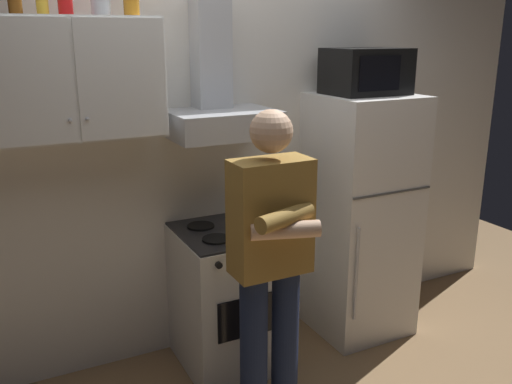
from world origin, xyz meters
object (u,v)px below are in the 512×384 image
Objects in this scene: range_hood at (218,101)px; refrigerator at (360,216)px; upper_cabinet at (69,79)px; microwave at (366,71)px; bottle_spice_jar at (42,2)px; stove_oven at (230,296)px; person_standing at (271,262)px.

refrigerator is at bearing -7.55° from range_hood.
upper_cabinet reaches higher than microwave.
stove_oven is at bearing -8.41° from bottle_spice_jar.
stove_oven is 0.55× the size of refrigerator.
refrigerator is 1.17m from person_standing.
stove_oven is at bearing -90.00° from range_hood.
upper_cabinet is 1.20× the size of range_hood.
upper_cabinet reaches higher than stove_oven.
person_standing is at bearing -41.28° from bottle_spice_jar.
bottle_spice_jar reaches higher than stove_oven.
stove_oven is at bearing -179.96° from refrigerator.
range_hood is at bearing 86.09° from person_standing.
stove_oven is (0.80, -0.13, -1.32)m from upper_cabinet.
range_hood is at bearing 90.00° from stove_oven.
person_standing is at bearing -44.26° from upper_cabinet.
upper_cabinet is 1.35m from person_standing.
upper_cabinet is 1.55m from stove_oven.
microwave is at bearing -6.46° from range_hood.
range_hood reaches higher than stove_oven.
person_standing is at bearing -148.77° from refrigerator.
bottle_spice_jar reaches higher than refrigerator.
upper_cabinet is 6.79× the size of bottle_spice_jar.
upper_cabinet reaches higher than person_standing.
microwave is (1.75, -0.11, -0.01)m from upper_cabinet.
upper_cabinet is 1.75m from microwave.
microwave is at bearing -3.50° from bottle_spice_jar.
upper_cabinet is 0.55× the size of person_standing.
person_standing is (0.75, -0.73, -0.85)m from upper_cabinet.
refrigerator is 0.94m from microwave.
upper_cabinet is 0.56× the size of refrigerator.
refrigerator is at bearing 0.04° from stove_oven.
bottle_spice_jar reaches higher than range_hood.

